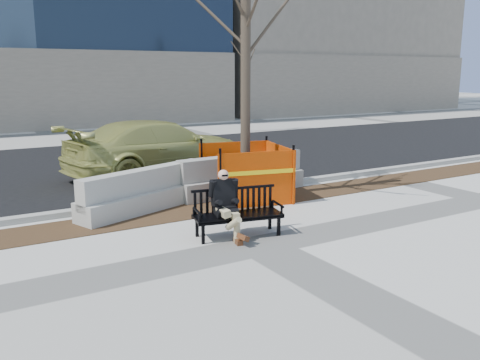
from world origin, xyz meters
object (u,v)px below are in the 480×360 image
(bench, at_px, (238,236))
(sedan, at_px, (160,175))
(jersey_barrier_left, at_px, (146,210))
(jersey_barrier_right, at_px, (242,193))
(tree_fence, at_px, (245,198))
(seated_man, at_px, (225,237))

(bench, height_order, sedan, sedan)
(jersey_barrier_left, bearing_deg, bench, -92.54)
(sedan, xyz_separation_m, jersey_barrier_right, (0.85, -3.18, 0.00))
(tree_fence, bearing_deg, jersey_barrier_right, 68.07)
(tree_fence, relative_size, jersey_barrier_right, 1.99)
(bench, distance_m, jersey_barrier_left, 2.66)
(bench, distance_m, seated_man, 0.23)
(seated_man, bearing_deg, tree_fence, 63.17)
(bench, bearing_deg, jersey_barrier_right, 69.64)
(sedan, bearing_deg, seated_man, 158.94)
(seated_man, xyz_separation_m, jersey_barrier_left, (-0.59, 2.44, 0.00))
(bench, xyz_separation_m, jersey_barrier_right, (1.76, 2.80, 0.00))
(tree_fence, height_order, jersey_barrier_right, tree_fence)
(tree_fence, bearing_deg, bench, -124.02)
(seated_man, height_order, tree_fence, tree_fence)
(seated_man, distance_m, sedan, 6.00)
(bench, relative_size, seated_man, 1.35)
(jersey_barrier_left, bearing_deg, sedan, 43.47)
(jersey_barrier_right, bearing_deg, jersey_barrier_left, -176.94)
(tree_fence, xyz_separation_m, jersey_barrier_left, (-2.37, 0.21, 0.00))
(tree_fence, xyz_separation_m, sedan, (-0.66, 3.66, 0.00))
(sedan, relative_size, jersey_barrier_left, 1.71)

